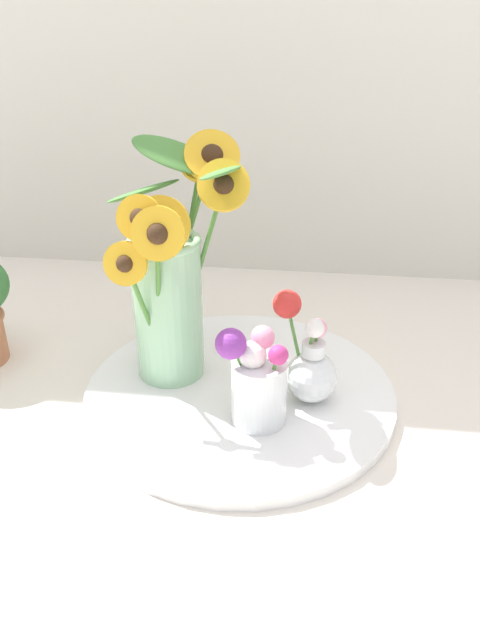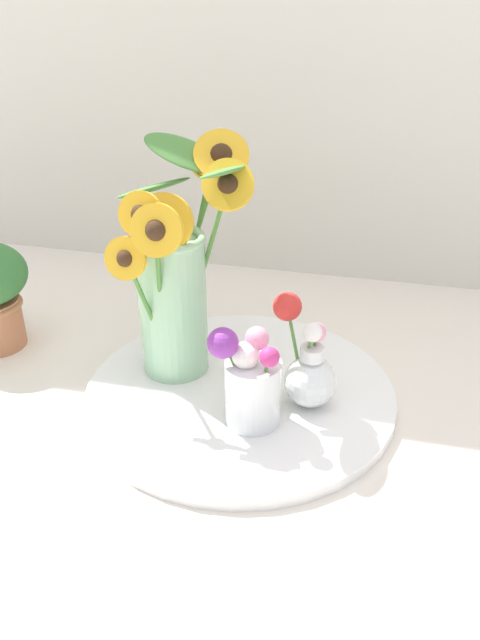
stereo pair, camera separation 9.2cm
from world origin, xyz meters
name	(u,v)px [view 2 (the right image)]	position (x,y,z in m)	size (l,w,h in m)	color
ground_plane	(233,429)	(0.00, 0.00, 0.00)	(6.00, 6.00, 0.00)	silver
serving_tray	(240,393)	(-0.01, 0.08, 0.01)	(0.48, 0.48, 0.02)	white
mason_jar_sunflowers	(176,279)	(-0.12, 0.12, 0.18)	(0.24, 0.23, 0.38)	#99CC9E
vase_small_center	(250,382)	(0.02, 0.00, 0.09)	(0.10, 0.08, 0.16)	white
vase_bulb_right	(308,367)	(0.10, 0.07, 0.08)	(0.10, 0.08, 0.17)	white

